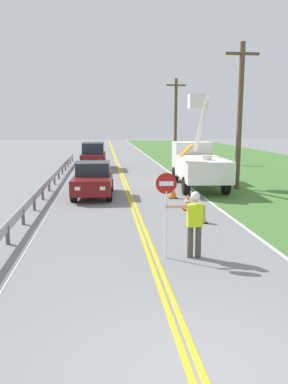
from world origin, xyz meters
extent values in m
plane|color=gray|center=(0.00, 0.00, 0.00)|extent=(160.00, 160.00, 0.00)
cube|color=yellow|center=(-0.09, 20.00, 0.01)|extent=(0.11, 110.00, 0.01)
cube|color=yellow|center=(0.09, 20.00, 0.01)|extent=(0.11, 110.00, 0.01)
cube|color=silver|center=(3.60, 20.00, 0.01)|extent=(0.12, 110.00, 0.01)
cube|color=silver|center=(-3.60, 20.00, 0.01)|extent=(0.12, 110.00, 0.01)
cylinder|color=#474238|center=(1.23, 4.87, 0.44)|extent=(0.16, 0.16, 0.88)
cylinder|color=#474238|center=(1.01, 4.88, 0.44)|extent=(0.16, 0.16, 0.88)
cube|color=#C6EA19|center=(1.12, 4.87, 1.18)|extent=(0.41, 0.26, 0.60)
cylinder|color=tan|center=(0.62, 4.90, 1.43)|extent=(0.60, 0.12, 0.09)
cylinder|color=tan|center=(1.36, 4.86, 1.21)|extent=(0.09, 0.09, 0.48)
sphere|color=tan|center=(1.12, 4.87, 1.65)|extent=(0.22, 0.22, 0.22)
sphere|color=white|center=(1.12, 4.87, 1.70)|extent=(0.25, 0.25, 0.25)
cylinder|color=silver|center=(0.34, 4.91, 0.92)|extent=(0.04, 0.04, 1.85)
cylinder|color=#B71414|center=(0.34, 4.91, 2.05)|extent=(0.56, 0.03, 0.56)
cube|color=white|center=(0.34, 4.89, 2.05)|extent=(0.38, 0.01, 0.12)
cube|color=white|center=(3.98, 14.99, 1.21)|extent=(2.57, 4.73, 1.10)
cube|color=white|center=(4.19, 18.43, 1.46)|extent=(2.32, 2.23, 2.00)
cube|color=#1E2833|center=(4.25, 19.46, 1.76)|extent=(1.98, 0.18, 0.90)
cylinder|color=silver|center=(3.93, 14.07, 1.88)|extent=(0.56, 0.56, 0.24)
cylinder|color=silver|center=(4.02, 15.62, 3.42)|extent=(0.43, 3.27, 3.01)
cube|color=white|center=(4.11, 17.17, 4.84)|extent=(0.95, 0.95, 0.80)
cube|color=orange|center=(2.70, 13.26, 2.31)|extent=(0.64, 0.83, 0.59)
cylinder|color=black|center=(3.15, 18.29, 0.46)|extent=(0.37, 0.94, 0.92)
cylinder|color=black|center=(5.20, 18.17, 0.46)|extent=(0.37, 0.94, 0.92)
cylinder|color=black|center=(2.89, 14.02, 0.46)|extent=(0.37, 0.94, 0.92)
cylinder|color=black|center=(4.95, 13.90, 0.46)|extent=(0.37, 0.94, 0.92)
cube|color=maroon|center=(-1.80, 14.00, 0.70)|extent=(2.03, 4.18, 0.72)
cube|color=#1E2833|center=(-1.79, 14.25, 1.38)|extent=(1.70, 1.80, 0.64)
cube|color=#EAEACC|center=(-1.35, 11.94, 0.75)|extent=(0.24, 0.07, 0.16)
cube|color=#EAEACC|center=(-2.45, 11.99, 0.75)|extent=(0.24, 0.07, 0.16)
cylinder|color=black|center=(-1.04, 12.69, 0.34)|extent=(0.31, 0.69, 0.68)
cylinder|color=black|center=(-2.68, 12.76, 0.34)|extent=(0.31, 0.69, 0.68)
cylinder|color=black|center=(-0.92, 15.23, 0.34)|extent=(0.31, 0.69, 0.68)
cylinder|color=black|center=(-2.56, 15.30, 0.34)|extent=(0.31, 0.69, 0.68)
cube|color=maroon|center=(-2.04, 25.52, 0.80)|extent=(1.93, 4.63, 0.92)
cube|color=#1E2833|center=(-2.04, 25.52, 1.68)|extent=(1.67, 2.88, 0.84)
cube|color=#EAEACC|center=(-1.53, 23.23, 0.85)|extent=(0.24, 0.06, 0.16)
cube|color=#EAEACC|center=(-2.63, 23.25, 0.85)|extent=(0.24, 0.06, 0.16)
cylinder|color=black|center=(-1.25, 24.08, 0.34)|extent=(0.29, 0.69, 0.68)
cylinder|color=black|center=(-2.89, 24.11, 0.34)|extent=(0.29, 0.69, 0.68)
cylinder|color=black|center=(-1.19, 26.93, 0.34)|extent=(0.29, 0.69, 0.68)
cylinder|color=black|center=(-2.83, 26.96, 0.34)|extent=(0.29, 0.69, 0.68)
cylinder|color=brown|center=(6.05, 15.32, 3.89)|extent=(0.28, 0.28, 7.77)
cube|color=brown|center=(6.05, 15.32, 7.17)|extent=(1.80, 0.14, 0.14)
cylinder|color=brown|center=(5.46, 30.55, 3.80)|extent=(0.28, 0.28, 7.60)
cube|color=brown|center=(5.46, 30.55, 7.00)|extent=(1.80, 0.14, 0.14)
cone|color=orange|center=(2.27, 8.44, 0.35)|extent=(0.36, 0.36, 0.70)
cylinder|color=white|center=(2.27, 8.44, 0.39)|extent=(0.25, 0.25, 0.08)
cube|color=black|center=(2.27, 8.44, 0.01)|extent=(0.40, 0.40, 0.03)
cone|color=orange|center=(2.23, 10.58, 0.35)|extent=(0.36, 0.36, 0.70)
cylinder|color=white|center=(2.23, 10.58, 0.39)|extent=(0.25, 0.25, 0.08)
cube|color=black|center=(2.23, 10.58, 0.01)|extent=(0.40, 0.40, 0.03)
cone|color=orange|center=(2.06, 13.11, 0.35)|extent=(0.36, 0.36, 0.70)
cylinder|color=white|center=(2.06, 13.11, 0.39)|extent=(0.25, 0.25, 0.08)
cube|color=black|center=(2.06, 13.11, 0.01)|extent=(0.40, 0.40, 0.03)
cube|color=#9EA0A3|center=(-4.20, 16.87, 0.55)|extent=(0.06, 32.00, 0.32)
cube|color=#4C4C51|center=(-4.20, 6.59, 0.28)|extent=(0.10, 0.10, 0.55)
cube|color=#4C4C51|center=(-4.20, 8.87, 0.28)|extent=(0.10, 0.10, 0.55)
cube|color=#4C4C51|center=(-4.20, 11.16, 0.28)|extent=(0.10, 0.10, 0.55)
cube|color=#4C4C51|center=(-4.20, 13.45, 0.28)|extent=(0.10, 0.10, 0.55)
cube|color=#4C4C51|center=(-4.20, 15.73, 0.28)|extent=(0.10, 0.10, 0.55)
cube|color=#4C4C51|center=(-4.20, 18.02, 0.28)|extent=(0.10, 0.10, 0.55)
cube|color=#4C4C51|center=(-4.20, 20.30, 0.28)|extent=(0.10, 0.10, 0.55)
cube|color=#4C4C51|center=(-4.20, 22.59, 0.28)|extent=(0.10, 0.10, 0.55)
cube|color=#4C4C51|center=(-4.20, 24.87, 0.28)|extent=(0.10, 0.10, 0.55)
cube|color=#4C4C51|center=(-4.20, 27.16, 0.28)|extent=(0.10, 0.10, 0.55)
cube|color=#4C4C51|center=(-4.20, 29.45, 0.28)|extent=(0.10, 0.10, 0.55)
cube|color=#4C4C51|center=(-4.20, 31.73, 0.28)|extent=(0.10, 0.10, 0.55)
camera|label=1|loc=(-1.29, -4.84, 3.62)|focal=35.65mm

